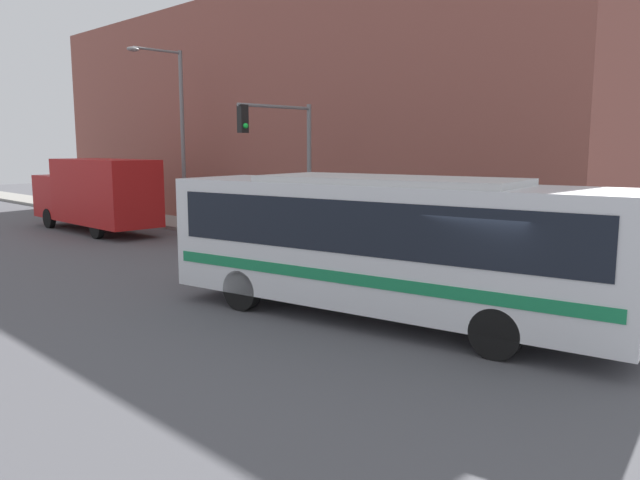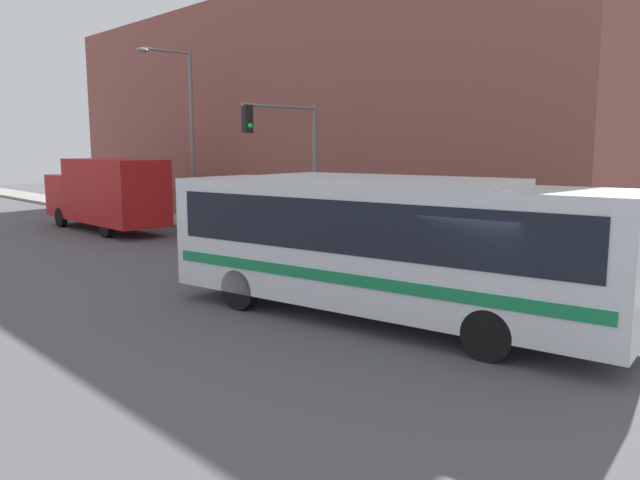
% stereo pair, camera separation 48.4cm
% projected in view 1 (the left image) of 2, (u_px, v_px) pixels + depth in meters
% --- Properties ---
extents(ground_plane, '(120.00, 120.00, 0.00)m').
position_uv_depth(ground_plane, '(484.00, 340.00, 12.13)').
color(ground_plane, '#515156').
extents(sidewalk, '(2.51, 70.00, 0.16)m').
position_uv_depth(sidewalk, '(177.00, 223.00, 30.09)').
color(sidewalk, gray).
rests_on(sidewalk, ground_plane).
extents(building_facade, '(6.00, 32.44, 10.54)m').
position_uv_depth(building_facade, '(280.00, 115.00, 30.37)').
color(building_facade, brown).
rests_on(building_facade, ground_plane).
extents(city_bus, '(4.27, 10.42, 3.10)m').
position_uv_depth(city_bus, '(387.00, 239.00, 13.25)').
color(city_bus, silver).
rests_on(city_bus, ground_plane).
extents(delivery_truck, '(2.24, 8.16, 3.19)m').
position_uv_depth(delivery_truck, '(96.00, 193.00, 27.28)').
color(delivery_truck, '#B21919').
rests_on(delivery_truck, ground_plane).
extents(fire_hydrant, '(0.26, 0.36, 0.81)m').
position_uv_depth(fire_hydrant, '(476.00, 258.00, 17.90)').
color(fire_hydrant, red).
rests_on(fire_hydrant, sidewalk).
extents(traffic_light_pole, '(3.28, 0.35, 5.07)m').
position_uv_depth(traffic_light_pole, '(286.00, 149.00, 21.62)').
color(traffic_light_pole, slate).
rests_on(traffic_light_pole, sidewalk).
extents(parking_meter, '(0.14, 0.14, 1.29)m').
position_uv_depth(parking_meter, '(323.00, 223.00, 22.13)').
color(parking_meter, slate).
rests_on(parking_meter, sidewalk).
extents(street_lamp, '(2.66, 0.28, 7.79)m').
position_uv_depth(street_lamp, '(176.00, 123.00, 27.91)').
color(street_lamp, slate).
rests_on(street_lamp, sidewalk).
extents(pedestrian_near_corner, '(0.34, 0.34, 1.82)m').
position_uv_depth(pedestrian_near_corner, '(299.00, 216.00, 23.97)').
color(pedestrian_near_corner, '#47382D').
rests_on(pedestrian_near_corner, sidewalk).
extents(pedestrian_mid_block, '(0.34, 0.34, 1.57)m').
position_uv_depth(pedestrian_mid_block, '(402.00, 232.00, 20.46)').
color(pedestrian_mid_block, '#47382D').
rests_on(pedestrian_mid_block, sidewalk).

